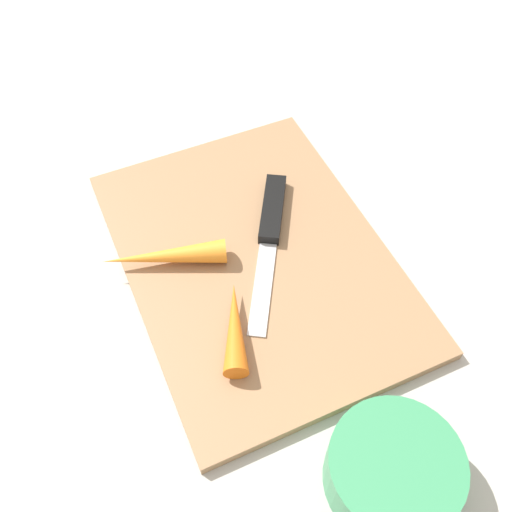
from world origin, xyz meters
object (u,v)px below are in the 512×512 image
Objects in this scene: carrot_short at (235,327)px; carrot_long at (165,256)px; cutting_board at (256,259)px; knife at (271,218)px; small_bowl at (393,471)px.

carrot_long is at bearing 39.45° from carrot_short.
cutting_board is at bearing -14.82° from carrot_short.
carrot_short is at bearing -8.24° from knife.
carrot_short is at bearing 125.60° from carrot_long.
cutting_board is 3.36× the size of small_bowl.
small_bowl is (0.17, 0.06, 0.00)m from carrot_short.
carrot_short is at bearing -159.62° from small_bowl.
carrot_long is at bearing -108.24° from cutting_board.
carrot_long is 0.29m from small_bowl.
small_bowl reaches higher than carrot_long.
knife reaches higher than cutting_board.
small_bowl reaches higher than knife.
small_bowl reaches higher than cutting_board.
knife is at bearing 174.96° from small_bowl.
small_bowl is at bearing 2.10° from cutting_board.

